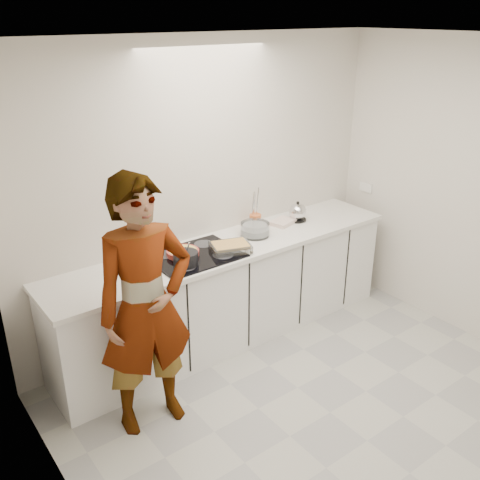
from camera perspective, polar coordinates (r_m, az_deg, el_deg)
floor at (r=4.23m, az=9.59°, el=-17.69°), size 3.60×3.20×0.00m
ceiling at (r=3.21m, az=12.84°, el=20.08°), size 3.60×3.20×0.00m
wall_back at (r=4.66m, az=-3.59°, el=5.12°), size 3.60×0.00×2.60m
wall_left at (r=2.63m, az=-17.32°, el=-11.36°), size 0.00×3.20×2.60m
base_cabinets at (r=4.76m, az=-1.19°, el=-5.78°), size 3.20×0.58×0.87m
countertop at (r=4.56m, az=-1.23°, el=-0.78°), size 3.24×0.64×0.04m
hob at (r=4.36m, az=-4.82°, el=-1.67°), size 0.72×0.54×0.01m
tart_dish at (r=4.35m, az=-6.12°, el=-1.31°), size 0.32×0.32×0.04m
saucepan at (r=4.17m, az=-5.80°, el=-1.97°), size 0.21×0.21×0.19m
baking_dish at (r=4.40m, az=-1.03°, el=-0.72°), size 0.37×0.32×0.06m
mixing_bowl at (r=4.72m, az=1.62°, el=1.09°), size 0.33×0.33×0.12m
tea_towel at (r=5.01m, az=4.59°, el=1.92°), size 0.26×0.22×0.04m
kettle at (r=5.09m, az=6.14°, el=2.94°), size 0.18×0.18×0.19m
utensil_crock at (r=4.88m, az=1.64°, el=2.00°), size 0.11×0.11×0.13m
cook at (r=3.65m, az=-10.03°, el=-7.07°), size 0.71×0.50×1.86m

